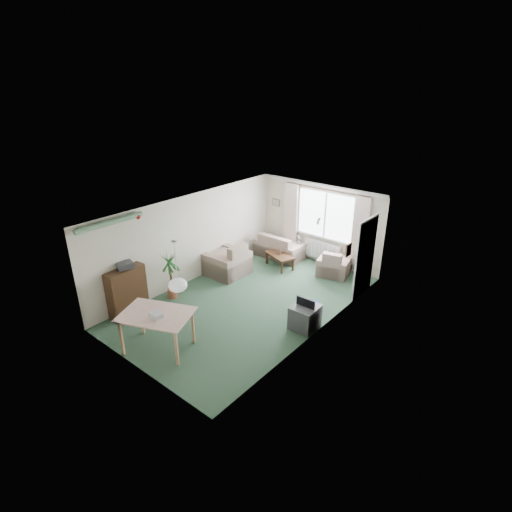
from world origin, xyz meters
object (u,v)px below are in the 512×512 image
Objects in this scene: coffee_table at (280,261)px; armchair_left at (227,258)px; sofa at (280,246)px; dining_table at (158,332)px; armchair_corner at (334,262)px; tv_cube at (305,317)px; houseplant at (171,276)px; bookshelf at (127,292)px; pet_bed at (311,307)px.

armchair_left is at bearing -124.49° from coffee_table.
dining_table reaches higher than sofa.
armchair_corner is 3.03m from armchair_left.
armchair_left is at bearing 162.87° from tv_cube.
sofa is at bearing 81.22° from houseplant.
armchair_left is 3.04m from bookshelf.
bookshelf reaches higher than dining_table.
armchair_left is at bearing 110.96° from dining_table.
coffee_table is at bearing 72.00° from houseplant.
bookshelf is (-2.71, -4.91, 0.20)m from armchair_corner.
houseplant is (-2.51, -3.78, 0.24)m from armchair_corner.
bookshelf is (-0.78, -4.93, 0.20)m from sofa.
houseplant reaches higher than sofa.
tv_cube is at bearing 73.34° from armchair_left.
coffee_table is at bearing 134.94° from tv_cube.
armchair_corner is at bearing 178.84° from sofa.
pet_bed is (3.22, 2.89, -0.52)m from bookshelf.
sofa and armchair_corner have the same top height.
pet_bed is (2.44, -2.05, -0.32)m from sofa.
armchair_corner is 0.64× the size of dining_table.
pet_bed is at bearing 30.10° from houseplant.
houseplant is 3.54m from pet_bed.
armchair_left reaches higher than tv_cube.
bookshelf reaches higher than tv_cube.
bookshelf is (-1.23, -4.32, 0.37)m from coffee_table.
dining_table is (1.46, -1.55, -0.21)m from houseplant.
bookshelf is at bearing 165.89° from dining_table.
pet_bed is at bearing 86.32° from armchair_left.
bookshelf is 4.36m from pet_bed.
bookshelf is 0.89× the size of dining_table.
sofa is 2.82× the size of pet_bed.
dining_table is 2.44× the size of pet_bed.
houseplant is at bearing 76.42° from bookshelf.
bookshelf reaches higher than sofa.
dining_table is at bearing -84.89° from coffee_table.
dining_table is at bearing -46.74° from houseplant.
houseplant is 2.07× the size of tv_cube.
armchair_corner reaches higher than coffee_table.
coffee_table is 4.76m from dining_table.
houseplant is 0.95× the size of dining_table.
coffee_table is (-1.48, -0.59, -0.17)m from armchair_corner.
armchair_corner is (1.93, -0.02, -0.00)m from sofa.
houseplant is (-0.14, -1.89, 0.14)m from armchair_left.
tv_cube is at bearing 134.04° from sofa.
sofa is 1.30× the size of bookshelf.
bookshelf is 2.17× the size of pet_bed.
armchair_left is at bearing 79.87° from bookshelf.
coffee_table is at bearing 125.70° from sofa.
houseplant reaches higher than bookshelf.
coffee_table is at bearing 70.37° from bookshelf.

